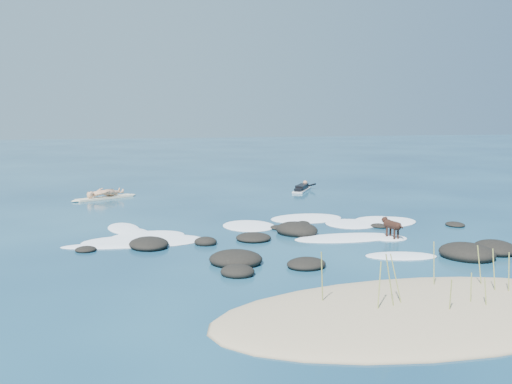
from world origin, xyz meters
name	(u,v)px	position (x,y,z in m)	size (l,w,h in m)	color
ground	(293,233)	(0.00, 0.00, 0.00)	(160.00, 160.00, 0.00)	#0A2642
sand_dune	(424,313)	(0.00, -8.20, 0.00)	(9.00, 4.40, 0.60)	#9E8966
dune_grass	(433,280)	(0.24, -8.08, 0.64)	(4.21, 1.77, 1.22)	olive
reef_rocks	(325,246)	(0.14, -2.52, 0.11)	(13.67, 7.10, 0.55)	black
breaking_foam	(255,232)	(-1.21, 0.56, 0.01)	(13.17, 8.17, 0.12)	white
standing_surfer_rig	(104,183)	(-6.12, 9.93, 0.75)	(3.12, 1.83, 1.91)	beige
paddling_surfer_rig	(302,188)	(4.01, 10.16, 0.16)	(1.84, 2.44, 0.46)	silver
dog	(391,225)	(2.77, -1.72, 0.47)	(0.39, 1.11, 0.70)	black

